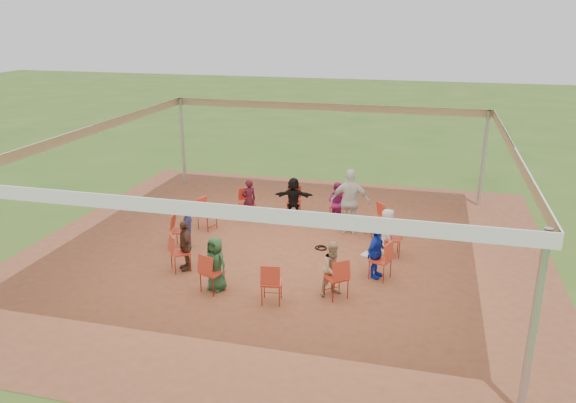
% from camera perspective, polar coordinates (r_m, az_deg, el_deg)
% --- Properties ---
extents(ground, '(80.00, 80.00, 0.00)m').
position_cam_1_polar(ground, '(14.32, -0.34, -5.08)').
color(ground, '#36561B').
rests_on(ground, ground).
extents(dirt_patch, '(13.00, 13.00, 0.00)m').
position_cam_1_polar(dirt_patch, '(14.32, -0.34, -5.06)').
color(dirt_patch, brown).
rests_on(dirt_patch, ground).
extents(tent, '(10.33, 10.33, 3.00)m').
position_cam_1_polar(tent, '(13.55, -0.36, 4.15)').
color(tent, '#B2B2B7').
rests_on(tent, ground).
extents(chair_0, '(0.56, 0.55, 0.90)m').
position_cam_1_polar(chair_0, '(12.89, 9.37, -5.94)').
color(chair_0, red).
rests_on(chair_0, ground).
extents(chair_1, '(0.50, 0.48, 0.90)m').
position_cam_1_polar(chair_1, '(14.14, 10.49, -3.74)').
color(chair_1, red).
rests_on(chair_1, ground).
extents(chair_2, '(0.61, 0.60, 0.90)m').
position_cam_1_polar(chair_2, '(15.36, 8.78, -1.83)').
color(chair_2, red).
rests_on(chair_2, ground).
extents(chair_3, '(0.55, 0.56, 0.90)m').
position_cam_1_polar(chair_3, '(16.25, 5.18, -0.53)').
color(chair_3, red).
rests_on(chair_3, ground).
extents(chair_4, '(0.48, 0.50, 0.90)m').
position_cam_1_polar(chair_4, '(16.64, 0.59, 0.01)').
color(chair_4, red).
rests_on(chair_4, ground).
extents(chair_5, '(0.60, 0.61, 0.90)m').
position_cam_1_polar(chair_5, '(16.47, -4.14, -0.24)').
color(chair_5, red).
rests_on(chair_5, ground).
extents(chair_6, '(0.56, 0.55, 0.90)m').
position_cam_1_polar(chair_6, '(15.76, -8.23, -1.27)').
color(chair_6, red).
rests_on(chair_6, ground).
extents(chair_7, '(0.50, 0.48, 0.90)m').
position_cam_1_polar(chair_7, '(14.64, -10.79, -2.97)').
color(chair_7, red).
rests_on(chair_7, ground).
extents(chair_8, '(0.61, 0.60, 0.90)m').
position_cam_1_polar(chair_8, '(13.37, -10.87, -5.12)').
color(chair_8, red).
rests_on(chair_8, ground).
extents(chair_9, '(0.55, 0.56, 0.90)m').
position_cam_1_polar(chair_9, '(12.27, -7.71, -7.17)').
color(chair_9, red).
rests_on(chair_9, ground).
extents(chair_10, '(0.48, 0.50, 0.90)m').
position_cam_1_polar(chair_10, '(11.73, -1.68, -8.26)').
color(chair_10, red).
rests_on(chair_10, ground).
extents(chair_11, '(0.60, 0.61, 0.90)m').
position_cam_1_polar(chair_11, '(11.97, 4.94, -7.74)').
color(chair_11, red).
rests_on(chair_11, ground).
extents(person_seated_0, '(0.60, 0.79, 1.21)m').
position_cam_1_polar(person_seated_0, '(12.87, 8.92, -5.16)').
color(person_seated_0, '#132EB2').
rests_on(person_seated_0, ground).
extents(person_seated_1, '(0.42, 0.64, 1.21)m').
position_cam_1_polar(person_seated_1, '(14.07, 10.05, -3.12)').
color(person_seated_1, '#B9B0A3').
rests_on(person_seated_1, ground).
extents(person_seated_2, '(0.67, 0.53, 1.21)m').
position_cam_1_polar(person_seated_2, '(16.10, 4.98, -0.10)').
color(person_seated_2, '#811756').
rests_on(person_seated_2, ground).
extents(person_seated_3, '(1.18, 0.59, 1.21)m').
position_cam_1_polar(person_seated_3, '(16.47, 0.56, 0.41)').
color(person_seated_3, black).
rests_on(person_seated_3, ground).
extents(person_seated_4, '(0.53, 0.50, 1.21)m').
position_cam_1_polar(person_seated_4, '(16.31, -4.01, 0.17)').
color(person_seated_4, '#380D18').
rests_on(person_seated_4, ground).
extents(person_seated_5, '(0.50, 0.83, 1.21)m').
position_cam_1_polar(person_seated_5, '(14.55, -10.38, -2.40)').
color(person_seated_5, '#1C1E44').
rests_on(person_seated_5, ground).
extents(person_seated_6, '(0.73, 0.78, 1.21)m').
position_cam_1_polar(person_seated_6, '(13.33, -10.41, -4.40)').
color(person_seated_6, '#4F3020').
rests_on(person_seated_6, ground).
extents(person_seated_7, '(0.67, 0.52, 1.21)m').
position_cam_1_polar(person_seated_7, '(12.28, -7.36, -6.29)').
color(person_seated_7, '#244D2A').
rests_on(person_seated_7, ground).
extents(person_seated_8, '(0.67, 0.63, 1.21)m').
position_cam_1_polar(person_seated_8, '(12.00, 4.68, -6.82)').
color(person_seated_8, tan).
rests_on(person_seated_8, ground).
extents(standing_person, '(1.11, 0.64, 1.81)m').
position_cam_1_polar(standing_person, '(15.26, 6.34, -0.02)').
color(standing_person, silver).
rests_on(standing_person, ground).
extents(cable_coil, '(0.32, 0.32, 0.03)m').
position_cam_1_polar(cable_coil, '(14.48, 3.40, -4.74)').
color(cable_coil, black).
rests_on(cable_coil, ground).
extents(laptop, '(0.34, 0.37, 0.21)m').
position_cam_1_polar(laptop, '(12.95, 8.27, -5.14)').
color(laptop, '#B7B7BC').
rests_on(laptop, ground).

